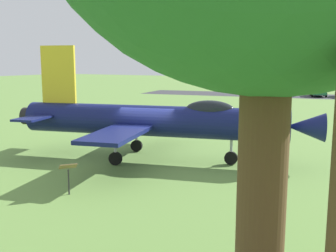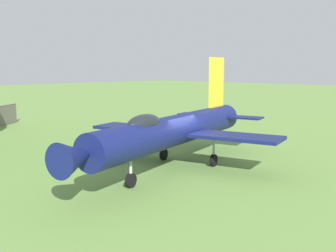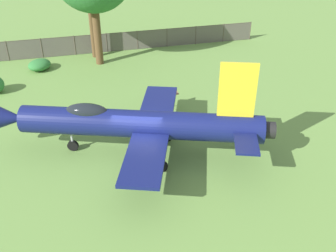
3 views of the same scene
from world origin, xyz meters
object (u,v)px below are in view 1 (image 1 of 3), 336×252
(display_jet, at_px, (158,120))
(parked_car_blue, at_px, (286,90))
(parked_car_silver, at_px, (261,89))
(info_plaque, at_px, (68,171))
(parked_car_green, at_px, (318,91))

(display_jet, bearing_deg, parked_car_blue, 80.29)
(parked_car_silver, bearing_deg, info_plaque, -5.05)
(info_plaque, height_order, parked_car_blue, parked_car_blue)
(display_jet, xyz_separation_m, parked_car_green, (1.10, 40.59, -1.15))
(info_plaque, bearing_deg, parked_car_blue, 93.45)
(display_jet, bearing_deg, info_plaque, -106.03)
(display_jet, distance_m, info_plaque, 5.93)
(parked_car_blue, bearing_deg, parked_car_green, 86.53)
(display_jet, relative_size, parked_car_green, 3.19)
(display_jet, bearing_deg, parked_car_green, 74.48)
(parked_car_silver, bearing_deg, parked_car_green, 85.70)
(info_plaque, xyz_separation_m, parked_car_silver, (-6.19, 45.30, -0.08))
(parked_car_blue, height_order, parked_car_silver, parked_car_blue)
(parked_car_blue, relative_size, parked_car_silver, 0.92)
(display_jet, height_order, parked_car_blue, display_jet)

